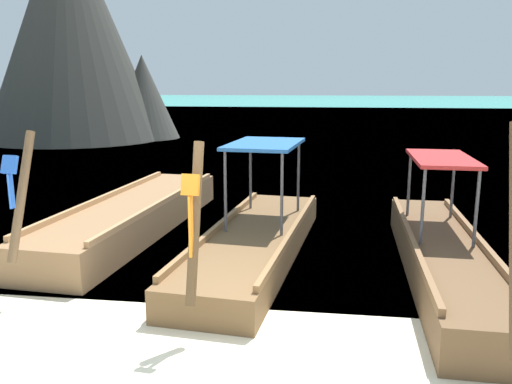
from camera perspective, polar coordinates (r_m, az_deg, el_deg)
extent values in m
plane|color=beige|center=(6.24, -3.91, -16.45)|extent=(120.00, 120.00, 0.00)
plane|color=#2DB29E|center=(66.46, 6.87, 9.27)|extent=(120.00, 120.00, 0.00)
cube|color=olive|center=(10.78, -13.25, -2.64)|extent=(1.89, 6.49, 0.62)
cube|color=#AF7F52|center=(11.00, -16.44, -0.62)|extent=(0.54, 5.87, 0.10)
cube|color=#AF7F52|center=(10.44, -10.07, -0.96)|extent=(0.54, 5.87, 0.10)
cylinder|color=brown|center=(7.71, -24.36, -0.38)|extent=(0.18, 0.76, 1.73)
cube|color=blue|center=(7.50, -25.44, 2.74)|extent=(0.21, 0.16, 0.25)
cube|color=blue|center=(7.54, -25.29, 0.08)|extent=(0.04, 0.08, 0.46)
cube|color=brown|center=(9.01, -0.08, -5.70)|extent=(1.97, 5.86, 0.46)
cube|color=brown|center=(9.10, -4.08, -3.71)|extent=(0.62, 5.27, 0.10)
cube|color=brown|center=(8.81, 4.06, -4.25)|extent=(0.62, 5.27, 0.10)
cylinder|color=brown|center=(6.00, -6.74, -3.43)|extent=(0.17, 0.54, 1.86)
cube|color=orange|center=(5.80, -7.21, 0.79)|extent=(0.21, 0.13, 0.25)
cube|color=orange|center=(5.89, -7.16, -3.78)|extent=(0.04, 0.08, 0.71)
cylinder|color=#4C4C51|center=(8.77, -3.38, 0.03)|extent=(0.05, 0.05, 1.39)
cylinder|color=#4C4C51|center=(8.54, 2.86, -0.29)|extent=(0.05, 0.05, 1.39)
cylinder|color=#4C4C51|center=(10.40, -0.61, 1.93)|extent=(0.05, 0.05, 1.39)
cylinder|color=#4C4C51|center=(10.21, 4.68, 1.70)|extent=(0.05, 0.05, 1.39)
cube|color=#235BA3|center=(9.35, 0.97, 5.29)|extent=(1.37, 2.03, 0.06)
cube|color=brown|center=(8.59, 19.88, -7.01)|extent=(1.29, 5.98, 0.56)
cube|color=brown|center=(8.42, 16.65, -4.83)|extent=(0.27, 5.47, 0.10)
cube|color=brown|center=(8.60, 23.36, -4.96)|extent=(0.27, 5.47, 0.10)
cylinder|color=#4C4C51|center=(8.16, 17.85, -1.56)|extent=(0.05, 0.05, 1.16)
cylinder|color=#4C4C51|center=(8.30, 23.06, -1.72)|extent=(0.05, 0.05, 1.16)
cylinder|color=#4C4C51|center=(9.89, 16.46, 0.81)|extent=(0.05, 0.05, 1.16)
cylinder|color=#4C4C51|center=(10.01, 20.80, 0.65)|extent=(0.05, 0.05, 1.16)
cube|color=#AD2323|center=(8.98, 19.74, 3.48)|extent=(0.99, 2.01, 0.06)
cone|color=#383833|center=(29.70, -19.74, 16.85)|extent=(9.13, 9.13, 11.72)
cone|color=#3D3D38|center=(29.05, -12.28, 10.17)|extent=(3.79, 3.79, 4.42)
sphere|color=white|center=(23.43, -1.35, 5.28)|extent=(0.51, 0.51, 0.51)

